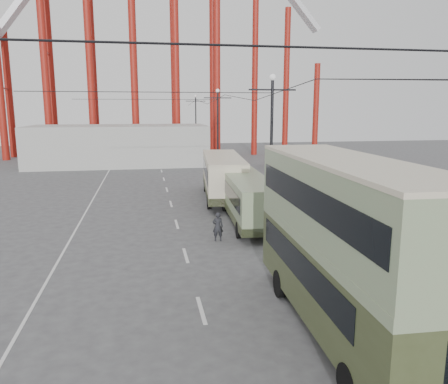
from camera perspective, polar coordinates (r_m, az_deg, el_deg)
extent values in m
plane|color=#47474A|center=(12.89, 4.26, -22.47)|extent=(160.00, 160.00, 0.00)
cube|color=silver|center=(30.30, -6.61, -2.74)|extent=(0.15, 82.00, 0.01)
cube|color=silver|center=(32.28, 4.69, -1.86)|extent=(0.12, 120.00, 0.01)
cube|color=silver|center=(31.51, -17.69, -2.66)|extent=(0.12, 120.00, 0.01)
cylinder|color=black|center=(29.74, 6.19, 5.80)|extent=(0.20, 0.20, 9.00)
cylinder|color=black|center=(30.40, 6.03, -2.21)|extent=(0.44, 0.44, 0.50)
cube|color=black|center=(29.65, 6.34, 13.13)|extent=(3.20, 0.10, 0.10)
sphere|color=white|center=(29.69, 6.38, 14.67)|extent=(0.44, 0.44, 0.44)
cylinder|color=black|center=(51.17, -0.82, 7.93)|extent=(0.20, 0.20, 9.00)
cylinder|color=black|center=(51.56, -0.81, 3.21)|extent=(0.44, 0.44, 0.50)
cube|color=black|center=(51.12, -0.83, 12.19)|extent=(3.20, 0.10, 0.10)
sphere|color=white|center=(51.15, -0.84, 13.09)|extent=(0.44, 0.44, 0.44)
cylinder|color=black|center=(72.94, -3.69, 8.77)|extent=(0.20, 0.20, 9.00)
cylinder|color=black|center=(73.22, -3.65, 5.45)|extent=(0.44, 0.44, 0.50)
cube|color=black|center=(72.91, -3.73, 11.76)|extent=(3.20, 0.10, 0.10)
sphere|color=white|center=(72.93, -3.74, 12.39)|extent=(0.44, 0.44, 0.44)
cylinder|color=maroon|center=(68.21, -27.18, 11.27)|extent=(1.00, 1.00, 18.00)
cylinder|color=maroon|center=(72.05, -26.26, 11.26)|extent=(1.00, 1.00, 18.00)
cylinder|color=maroon|center=(67.05, -22.43, 15.53)|extent=(1.00, 1.00, 27.00)
cylinder|color=maroon|center=(70.95, -21.75, 15.27)|extent=(1.00, 1.00, 27.00)
cylinder|color=maroon|center=(66.71, -17.38, 19.78)|extent=(1.00, 1.00, 36.00)
cylinder|color=maroon|center=(70.64, -16.97, 19.27)|extent=(1.00, 1.00, 36.00)
cylinder|color=maroon|center=(71.12, -11.96, 23.12)|extent=(1.00, 1.00, 45.00)
cylinder|color=maroon|center=(68.96, 4.09, 17.39)|extent=(0.90, 0.90, 30.00)
cylinder|color=maroon|center=(70.01, 8.13, 13.93)|extent=(0.90, 0.90, 22.00)
cylinder|color=maroon|center=(71.61, 11.91, 10.53)|extent=(0.90, 0.90, 14.00)
cube|color=#A9A9A4|center=(57.68, -13.49, 5.97)|extent=(22.00, 10.00, 5.00)
cube|color=#363D21|center=(14.48, 15.23, -11.25)|extent=(2.95, 10.51, 2.30)
cube|color=black|center=(14.31, 15.32, -9.50)|extent=(2.92, 8.43, 0.94)
cube|color=gray|center=(14.05, 15.49, -6.30)|extent=(2.97, 10.51, 0.31)
cube|color=gray|center=(13.73, 15.76, -1.09)|extent=(2.95, 10.51, 2.30)
cube|color=black|center=(13.71, 15.78, -0.67)|extent=(2.97, 9.89, 0.89)
cube|color=beige|center=(13.54, 16.02, 3.92)|extent=(2.97, 10.51, 0.13)
cylinder|color=black|center=(17.10, 7.34, -11.79)|extent=(0.33, 1.05, 1.04)
cylinder|color=black|center=(17.85, 14.79, -11.07)|extent=(0.33, 1.05, 1.04)
cylinder|color=black|center=(12.95, 26.38, -20.75)|extent=(0.33, 1.05, 1.04)
cube|color=gray|center=(27.45, 3.04, -0.62)|extent=(2.92, 10.37, 2.24)
cube|color=black|center=(27.38, 3.04, 0.14)|extent=(2.89, 9.26, 0.89)
cube|color=#363D21|center=(27.64, 3.02, -2.42)|extent=(2.95, 10.37, 0.47)
cube|color=gray|center=(27.24, 3.06, 1.84)|extent=(2.94, 10.37, 0.15)
cylinder|color=black|center=(30.33, 0.11, -1.76)|extent=(0.31, 0.95, 0.93)
cylinder|color=black|center=(30.66, 4.02, -1.65)|extent=(0.31, 0.95, 0.93)
cylinder|color=black|center=(24.42, 1.89, -4.87)|extent=(0.31, 0.95, 0.93)
cylinder|color=black|center=(24.82, 6.72, -4.68)|extent=(0.31, 0.95, 0.93)
cube|color=beige|center=(34.49, -0.14, 2.25)|extent=(3.85, 11.25, 2.65)
cube|color=black|center=(34.43, -0.14, 2.97)|extent=(3.76, 9.94, 1.05)
cube|color=#363D21|center=(34.66, -0.14, 0.54)|extent=(3.88, 11.26, 0.55)
cube|color=beige|center=(34.31, -0.14, 4.58)|extent=(3.87, 11.26, 0.18)
cylinder|color=black|center=(37.47, -2.38, 0.79)|extent=(0.42, 1.13, 1.10)
cylinder|color=black|center=(37.64, 1.42, 0.84)|extent=(0.42, 1.13, 1.10)
cylinder|color=black|center=(31.41, -1.95, -1.16)|extent=(0.42, 1.13, 1.10)
cylinder|color=black|center=(31.62, 2.57, -1.09)|extent=(0.42, 1.13, 1.10)
imported|color=#222227|center=(23.69, -0.82, -4.54)|extent=(0.60, 0.41, 1.59)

